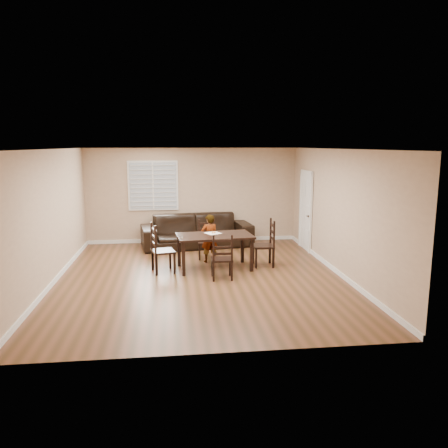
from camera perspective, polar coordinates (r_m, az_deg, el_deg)
The scene contains 11 objects.
ground at distance 9.42m, azimuth -3.10°, elevation -6.91°, with size 7.00×7.00×0.00m, color brown.
room at distance 9.23m, azimuth -3.06°, elevation 4.21°, with size 6.04×7.04×2.72m.
dining_table at distance 9.84m, azimuth -1.25°, elevation -1.93°, with size 1.77×1.12×0.79m.
chair_near at distance 10.91m, azimuth -2.28°, elevation -2.13°, with size 0.45×0.42×0.96m.
chair_far at distance 9.06m, azimuth -0.21°, elevation -4.69°, with size 0.44×0.42×0.97m.
chair_left at distance 9.70m, azimuth -8.71°, elevation -3.45°, with size 0.56×0.59×1.10m.
chair_right at distance 10.19m, azimuth 5.88°, elevation -2.72°, with size 0.48×0.51×1.09m.
child at distance 10.45m, azimuth -1.92°, elevation -1.88°, with size 0.42×0.28×1.16m, color gray.
napkin at distance 10.00m, azimuth -1.47°, elevation -1.20°, with size 0.31×0.31×0.00m, color beige.
donut at distance 10.00m, azimuth -1.35°, elevation -1.07°, with size 0.10×0.10×0.04m.
sofa at distance 12.11m, azimuth -3.57°, elevation -0.88°, with size 3.00×1.17×0.88m, color black.
Camera 1 is at (-0.55, -8.98, 2.79)m, focal length 35.00 mm.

